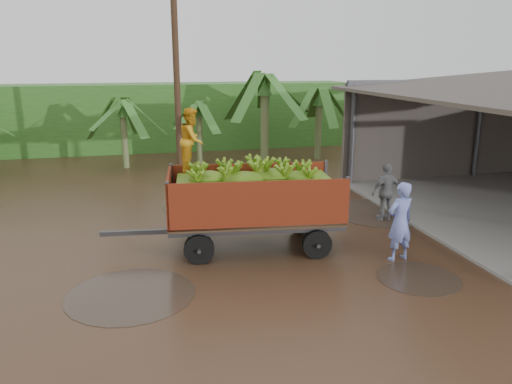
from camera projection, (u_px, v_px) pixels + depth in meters
ground at (255, 245)px, 13.57m from camera, size 100.00×100.00×0.00m
hedge_north at (153, 117)px, 27.69m from camera, size 22.00×3.00×3.60m
banana_trailer at (253, 198)px, 13.07m from camera, size 6.32×2.67×3.71m
man_blue at (400, 222)px, 12.32m from camera, size 0.81×0.61×2.01m
man_grey at (386, 192)px, 15.50m from camera, size 1.11×0.59×1.81m
utility_pole at (177, 77)px, 18.58m from camera, size 1.20×0.24×8.41m
banana_plants at (76, 148)px, 18.02m from camera, size 21.31×19.99×4.35m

